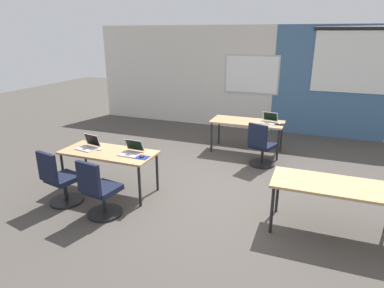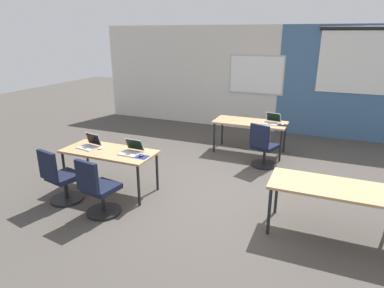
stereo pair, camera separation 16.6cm
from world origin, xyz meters
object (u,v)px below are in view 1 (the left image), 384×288
(mouse_near_left_inner, at_px, (142,156))
(chair_near_left_inner, at_px, (100,194))
(laptop_near_left_end, at_px, (89,146))
(desk_near_left, at_px, (109,155))
(chair_near_left_end, at_px, (60,182))
(desk_near_right, at_px, (334,188))
(mouse_near_left_end, at_px, (100,149))
(desk_far_center, at_px, (247,124))
(laptop_near_left_inner, at_px, (131,151))
(mouse_far_right, at_px, (280,124))
(laptop_far_right, at_px, (269,121))
(chair_far_right, at_px, (261,148))

(mouse_near_left_inner, height_order, chair_near_left_inner, chair_near_left_inner)
(laptop_near_left_end, bearing_deg, desk_near_left, 8.19)
(chair_near_left_inner, bearing_deg, chair_near_left_end, 1.51)
(desk_near_right, xyz_separation_m, mouse_near_left_end, (-3.68, 0.01, 0.08))
(desk_far_center, relative_size, laptop_near_left_inner, 4.72)
(laptop_near_left_inner, relative_size, chair_near_left_end, 0.37)
(chair_near_left_end, bearing_deg, chair_near_left_inner, -174.78)
(desk_near_right, xyz_separation_m, laptop_near_left_inner, (-3.08, 0.04, 0.11))
(chair_near_left_end, distance_m, mouse_far_right, 4.53)
(laptop_near_left_end, xyz_separation_m, mouse_near_left_end, (0.23, -0.00, -0.03))
(mouse_near_left_end, xyz_separation_m, laptop_far_right, (2.39, 2.82, 0.03))
(mouse_near_left_inner, height_order, laptop_far_right, laptop_far_right)
(chair_near_left_inner, relative_size, chair_far_right, 1.00)
(desk_near_left, xyz_separation_m, laptop_near_left_inner, (0.42, 0.04, 0.11))
(chair_far_right, bearing_deg, desk_near_left, 62.53)
(chair_near_left_inner, bearing_deg, desk_near_right, -157.87)
(desk_near_left, distance_m, mouse_near_left_inner, 0.67)
(desk_near_left, relative_size, mouse_near_left_end, 15.02)
(laptop_far_right, bearing_deg, desk_far_center, -166.54)
(mouse_near_left_inner, xyz_separation_m, chair_near_left_end, (-1.12, -0.63, -0.36))
(desk_near_left, distance_m, desk_near_right, 3.50)
(chair_near_left_inner, height_order, laptop_far_right, laptop_far_right)
(desk_near_right, distance_m, desk_far_center, 3.30)
(desk_far_center, height_order, chair_far_right, chair_far_right)
(mouse_near_left_end, bearing_deg, laptop_far_right, 49.70)
(desk_near_right, bearing_deg, mouse_near_left_inner, -179.03)
(desk_near_right, relative_size, laptop_far_right, 4.21)
(laptop_near_left_inner, bearing_deg, chair_far_right, 50.00)
(laptop_near_left_end, bearing_deg, mouse_far_right, 53.63)
(desk_far_center, relative_size, chair_near_left_inner, 1.74)
(desk_near_left, distance_m, laptop_near_left_inner, 0.43)
(mouse_near_left_inner, distance_m, laptop_near_left_end, 1.07)
(mouse_near_left_inner, xyz_separation_m, laptop_far_right, (1.55, 2.87, 0.03))
(laptop_far_right, bearing_deg, laptop_near_left_end, -122.74)
(desk_near_left, bearing_deg, laptop_near_left_end, 178.40)
(mouse_near_left_inner, relative_size, chair_near_left_end, 0.11)
(desk_far_center, height_order, laptop_far_right, laptop_far_right)
(desk_near_right, relative_size, laptop_near_left_inner, 4.72)
(desk_near_left, distance_m, chair_far_right, 3.03)
(laptop_near_left_end, relative_size, mouse_far_right, 3.71)
(laptop_near_left_end, distance_m, mouse_near_left_end, 0.23)
(laptop_near_left_inner, relative_size, chair_near_left_inner, 0.37)
(mouse_near_left_end, xyz_separation_m, chair_far_right, (2.39, 2.04, -0.36))
(desk_near_left, relative_size, mouse_far_right, 15.83)
(mouse_near_left_inner, relative_size, laptop_near_left_end, 0.28)
(mouse_far_right, height_order, chair_far_right, chair_far_right)
(mouse_far_right, xyz_separation_m, chair_far_right, (-0.25, -0.71, -0.36))
(desk_near_left, xyz_separation_m, laptop_far_right, (2.21, 2.83, 0.11))
(desk_far_center, bearing_deg, desk_near_left, -122.01)
(laptop_near_left_inner, height_order, chair_near_left_end, laptop_near_left_inner)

